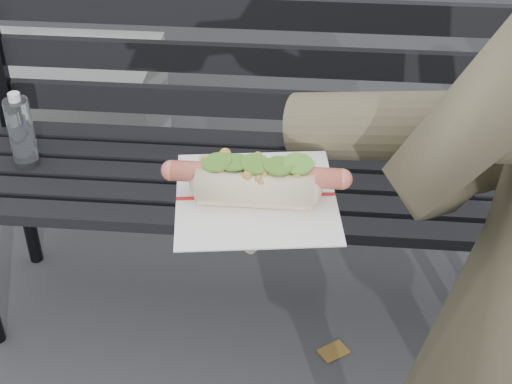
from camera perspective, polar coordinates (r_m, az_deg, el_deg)
park_bench at (r=2.03m, az=-1.26°, el=3.38°), size 1.50×0.44×0.88m
held_hotdog at (r=0.98m, az=12.41°, el=3.44°), size 0.64×0.32×0.20m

